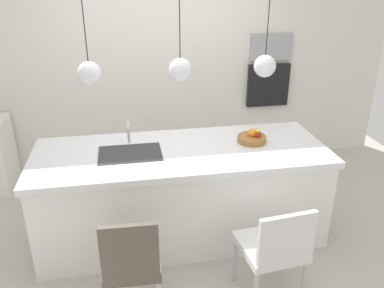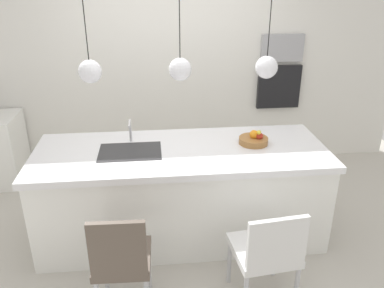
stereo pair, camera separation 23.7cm
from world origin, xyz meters
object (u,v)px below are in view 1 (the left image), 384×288
at_px(oven, 268,85).
at_px(chair_middle, 275,247).
at_px(microwave, 271,47).
at_px(fruit_bowl, 252,137).
at_px(chair_near, 131,262).

bearing_deg(oven, chair_middle, -108.17).
xyz_separation_m(microwave, chair_middle, (-0.84, -2.56, -1.03)).
distance_m(fruit_bowl, chair_near, 1.66).
height_order(fruit_bowl, oven, oven).
distance_m(fruit_bowl, microwave, 1.77).
xyz_separation_m(oven, chair_near, (-1.91, -2.56, -0.51)).
relative_size(fruit_bowl, chair_near, 0.30).
bearing_deg(fruit_bowl, chair_near, -139.10).
relative_size(microwave, chair_near, 0.59).
xyz_separation_m(oven, chair_middle, (-0.84, -2.56, -0.53)).
distance_m(chair_near, chair_middle, 1.07).
relative_size(microwave, chair_middle, 0.62).
height_order(oven, chair_near, oven).
relative_size(oven, chair_near, 0.61).
bearing_deg(oven, chair_near, -126.74).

